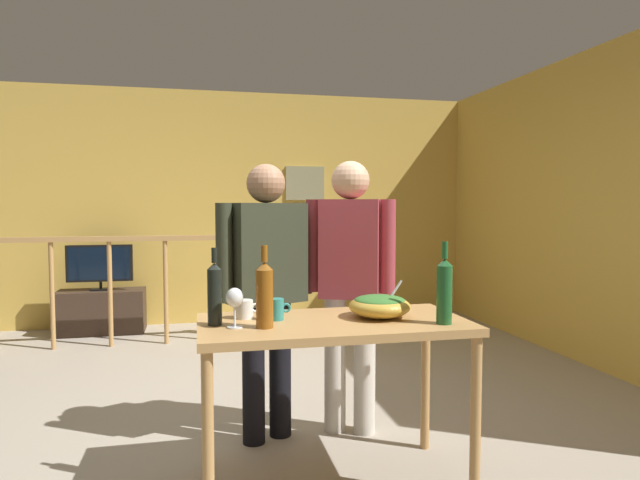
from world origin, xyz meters
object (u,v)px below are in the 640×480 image
person_standing_right (350,275)px  serving_table (333,340)px  wine_bottle_dark (215,293)px  wine_bottle_amber (265,293)px  salad_bowl (380,305)px  stair_railing (162,274)px  framed_picture (305,183)px  flat_screen_tv (100,264)px  tv_console (101,311)px  mug_teal (277,309)px  wine_glass (235,299)px  person_standing_left (266,277)px  wine_bottle_green (444,290)px  mug_white (245,309)px

person_standing_right → serving_table: bearing=90.8°
wine_bottle_dark → wine_bottle_amber: size_ratio=0.96×
wine_bottle_dark → salad_bowl: bearing=0.3°
stair_railing → serving_table: stair_railing is taller
wine_bottle_dark → wine_bottle_amber: bearing=-25.7°
salad_bowl → wine_bottle_amber: size_ratio=0.82×
framed_picture → person_standing_right: size_ratio=0.29×
stair_railing → salad_bowl: bearing=-67.9°
flat_screen_tv → person_standing_right: 3.62m
tv_console → serving_table: 4.09m
wine_bottle_dark → mug_teal: 0.32m
tv_console → person_standing_right: (1.92, -3.10, 0.73)m
stair_railing → wine_glass: 3.18m
flat_screen_tv → mug_teal: 3.86m
mug_teal → person_standing_right: (0.52, 0.53, 0.09)m
framed_picture → wine_glass: bearing=-105.3°
tv_console → person_standing_left: person_standing_left is taller
framed_picture → flat_screen_tv: 2.49m
framed_picture → wine_bottle_dark: 4.20m
wine_bottle_dark → wine_bottle_green: (1.05, -0.20, 0.01)m
mug_teal → wine_bottle_green: bearing=-18.7°
stair_railing → serving_table: (0.99, -3.06, 0.03)m
mug_teal → flat_screen_tv: bearing=111.3°
flat_screen_tv → person_standing_left: bearing=-65.2°
tv_console → person_standing_right: person_standing_right is taller
mug_white → person_standing_right: (0.67, 0.46, 0.10)m
tv_console → mug_white: size_ratio=7.36×
wine_glass → flat_screen_tv: bearing=107.7°
person_standing_right → wine_bottle_green: bearing=130.1°
wine_bottle_amber → wine_bottle_dark: bearing=154.3°
stair_railing → tv_console: 1.04m
stair_railing → wine_bottle_dark: 3.09m
serving_table → mug_white: (-0.41, 0.14, 0.14)m
mug_white → person_standing_left: (0.16, 0.46, 0.10)m
wine_bottle_dark → person_standing_right: bearing=35.7°
wine_bottle_amber → salad_bowl: bearing=10.6°
wine_bottle_green → wine_bottle_amber: (-0.83, 0.10, -0.00)m
tv_console → flat_screen_tv: (0.00, -0.03, 0.52)m
wine_glass → wine_bottle_amber: size_ratio=0.49×
wine_glass → wine_bottle_green: 0.97m
salad_bowl → wine_bottle_amber: bearing=-169.4°
wine_glass → tv_console: bearing=107.6°
stair_railing → wine_glass: stair_railing is taller
wine_glass → wine_bottle_amber: (0.13, -0.03, 0.03)m
person_standing_left → person_standing_right: bearing=156.6°
salad_bowl → mug_white: bearing=169.6°
serving_table → wine_bottle_green: wine_bottle_green is taller
flat_screen_tv → wine_bottle_amber: bearing=-70.6°
flat_screen_tv → wine_bottle_amber: (1.32, -3.76, 0.22)m
salad_bowl → mug_teal: salad_bowl is taller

